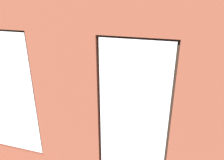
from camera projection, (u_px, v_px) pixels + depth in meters
ground_plane at (117, 110)px, 6.27m from camera, size 6.25×6.27×0.10m
brick_wall_with_windows at (67, 93)px, 3.13m from camera, size 5.65×0.30×3.55m
white_wall_right at (20, 43)px, 6.12m from camera, size 0.10×5.27×3.55m
couch_by_window at (63, 141)px, 4.41m from camera, size 1.95×0.87×0.80m
couch_left at (197, 113)px, 5.37m from camera, size 0.93×2.04×0.80m
coffee_table at (114, 99)px, 6.06m from camera, size 1.22×0.82×0.40m
cup_ceramic at (127, 95)px, 6.06m from camera, size 0.07×0.07×0.08m
candle_jar at (114, 95)px, 6.02m from camera, size 0.08×0.08×0.12m
table_plant_small at (110, 92)px, 6.13m from camera, size 0.10×0.10×0.17m
remote_silver at (100, 97)px, 6.02m from camera, size 0.17×0.06×0.02m
remote_black at (116, 99)px, 5.90m from camera, size 0.16×0.15×0.02m
media_console at (29, 98)px, 6.29m from camera, size 1.00×0.42×0.51m
tv_flatscreen at (25, 77)px, 6.04m from camera, size 1.11×0.20×0.78m
papasan_chair at (116, 69)px, 8.03m from camera, size 1.12×1.12×0.70m
potted_plant_by_left_couch at (181, 88)px, 6.77m from camera, size 0.26×0.26×0.50m
potted_plant_mid_room_small at (138, 85)px, 6.68m from camera, size 0.35×0.35×0.67m
potted_plant_between_couches at (133, 140)px, 3.96m from camera, size 0.79×0.80×1.09m
potted_plant_corner_far_left at (222, 143)px, 3.32m from camera, size 1.14×1.09×1.50m
potted_plant_near_tv at (19, 93)px, 5.04m from camera, size 0.85×0.88×1.41m
potted_plant_corner_near_left at (199, 69)px, 7.27m from camera, size 0.93×0.88×1.36m
potted_plant_foreground_right at (77, 60)px, 8.42m from camera, size 0.78×0.74×1.13m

